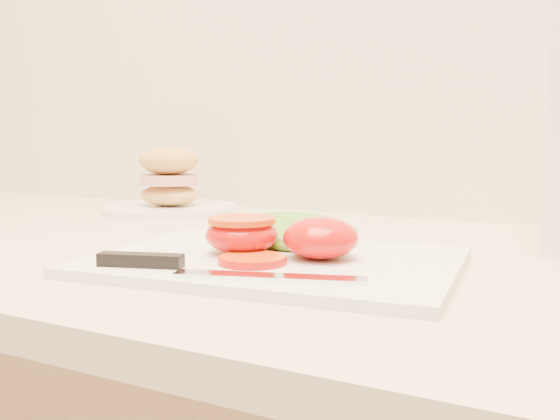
% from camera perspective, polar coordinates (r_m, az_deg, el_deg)
% --- Properties ---
extents(cutting_board, '(0.37, 0.29, 0.01)m').
position_cam_1_polar(cutting_board, '(0.61, -0.44, -4.75)').
color(cutting_board, silver).
rests_on(cutting_board, counter).
extents(tomato_half_dome, '(0.07, 0.07, 0.04)m').
position_cam_1_polar(tomato_half_dome, '(0.60, 3.74, -2.56)').
color(tomato_half_dome, red).
rests_on(tomato_half_dome, cutting_board).
extents(tomato_half_cut, '(0.07, 0.07, 0.04)m').
position_cam_1_polar(tomato_half_cut, '(0.63, -3.51, -2.16)').
color(tomato_half_cut, red).
rests_on(tomato_half_cut, cutting_board).
extents(tomato_slice_0, '(0.06, 0.06, 0.01)m').
position_cam_1_polar(tomato_slice_0, '(0.58, -2.55, -4.57)').
color(tomato_slice_0, '#EC5811').
rests_on(tomato_slice_0, cutting_board).
extents(lettuce_leaf_0, '(0.16, 0.12, 0.03)m').
position_cam_1_polar(lettuce_leaf_0, '(0.68, 0.74, -1.95)').
color(lettuce_leaf_0, '#529427').
rests_on(lettuce_leaf_0, cutting_board).
extents(knife, '(0.25, 0.07, 0.01)m').
position_cam_1_polar(knife, '(0.55, -8.38, -5.11)').
color(knife, silver).
rests_on(knife, cutting_board).
extents(sandwich_plate, '(0.22, 0.22, 0.11)m').
position_cam_1_polar(sandwich_plate, '(1.04, -10.09, 1.86)').
color(sandwich_plate, white).
rests_on(sandwich_plate, counter).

